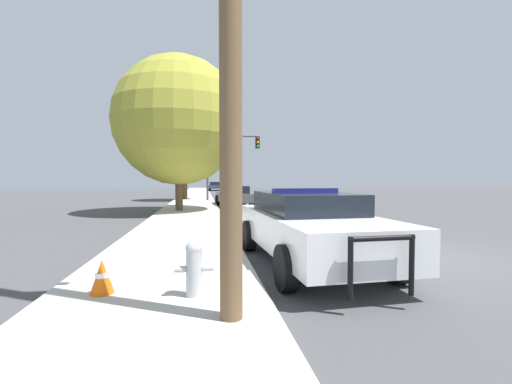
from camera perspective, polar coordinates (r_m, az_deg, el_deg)
ground_plane at (r=8.31m, az=24.21°, el=-9.72°), size 110.00×110.00×0.00m
sidewalk_left at (r=7.02m, az=-14.10°, el=-11.25°), size 3.00×110.00×0.13m
police_car at (r=6.92m, az=8.73°, el=-5.45°), size 2.28×5.07×1.50m
fire_hydrant at (r=4.72m, az=-10.29°, el=-12.09°), size 0.51×0.22×0.75m
traffic_light at (r=25.75m, az=-4.50°, el=6.51°), size 3.99×0.35×4.93m
car_background_distant at (r=50.97m, az=-6.75°, el=1.03°), size 2.29×4.73×1.28m
car_background_midblock at (r=20.99m, az=-3.72°, el=-0.58°), size 2.18×4.11×1.27m
tree_sidewalk_mid at (r=27.35m, az=-11.92°, el=7.33°), size 4.23×4.23×6.18m
tree_sidewalk_near at (r=17.60m, az=-12.80°, el=11.48°), size 6.30×6.30×7.57m
traffic_cone at (r=5.22m, az=-24.28°, el=-12.72°), size 0.31×0.31×0.46m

